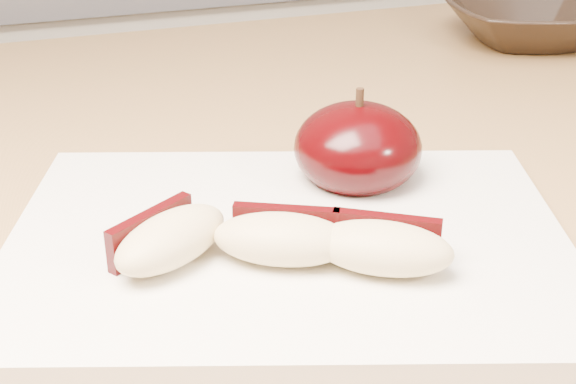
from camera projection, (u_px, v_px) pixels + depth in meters
name	position (u px, v px, depth m)	size (l,w,h in m)	color
back_cabinet	(100.00, 229.00, 1.33)	(2.40, 0.62, 0.94)	silver
cutting_board	(288.00, 244.00, 0.43)	(0.30, 0.22, 0.01)	silver
apple_half	(358.00, 148.00, 0.48)	(0.08, 0.08, 0.06)	black
apple_wedge_a	(169.00, 238.00, 0.40)	(0.08, 0.07, 0.03)	#CFB883
apple_wedge_b	(283.00, 238.00, 0.40)	(0.08, 0.06, 0.03)	#CFB883
apple_wedge_c	(383.00, 247.00, 0.39)	(0.08, 0.07, 0.03)	#CFB883
bowl	(531.00, 20.00, 0.78)	(0.17, 0.17, 0.04)	black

